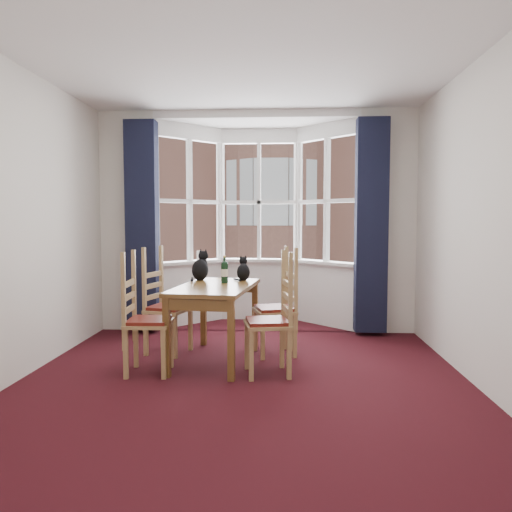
# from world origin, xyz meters

# --- Properties ---
(floor) EXTENTS (4.50, 4.50, 0.00)m
(floor) POSITION_xyz_m (0.00, 0.00, 0.00)
(floor) COLOR black
(floor) RESTS_ON ground
(ceiling) EXTENTS (4.50, 4.50, 0.00)m
(ceiling) POSITION_xyz_m (0.00, 0.00, 2.80)
(ceiling) COLOR white
(ceiling) RESTS_ON floor
(wall_left) EXTENTS (0.00, 4.50, 4.50)m
(wall_left) POSITION_xyz_m (-2.00, 0.00, 1.40)
(wall_left) COLOR silver
(wall_left) RESTS_ON floor
(wall_right) EXTENTS (0.00, 4.50, 4.50)m
(wall_right) POSITION_xyz_m (2.00, 0.00, 1.40)
(wall_right) COLOR silver
(wall_right) RESTS_ON floor
(wall_near) EXTENTS (4.00, 0.00, 4.00)m
(wall_near) POSITION_xyz_m (0.00, -2.25, 1.40)
(wall_near) COLOR silver
(wall_near) RESTS_ON floor
(wall_back_pier_left) EXTENTS (0.70, 0.12, 2.80)m
(wall_back_pier_left) POSITION_xyz_m (-1.65, 2.25, 1.40)
(wall_back_pier_left) COLOR silver
(wall_back_pier_left) RESTS_ON floor
(wall_back_pier_right) EXTENTS (0.70, 0.12, 2.80)m
(wall_back_pier_right) POSITION_xyz_m (1.65, 2.25, 1.40)
(wall_back_pier_right) COLOR silver
(wall_back_pier_right) RESTS_ON floor
(bay_window) EXTENTS (2.76, 0.94, 2.80)m
(bay_window) POSITION_xyz_m (0.00, 2.75, 1.40)
(bay_window) COLOR white
(bay_window) RESTS_ON floor
(curtain_left) EXTENTS (0.38, 0.22, 2.60)m
(curtain_left) POSITION_xyz_m (-1.42, 2.07, 1.35)
(curtain_left) COLOR black
(curtain_left) RESTS_ON floor
(curtain_right) EXTENTS (0.38, 0.22, 2.60)m
(curtain_right) POSITION_xyz_m (1.42, 2.07, 1.35)
(curtain_right) COLOR black
(curtain_right) RESTS_ON floor
(dining_table) EXTENTS (0.85, 1.37, 0.77)m
(dining_table) POSITION_xyz_m (-0.33, 0.84, 0.66)
(dining_table) COLOR brown
(dining_table) RESTS_ON floor
(chair_left_near) EXTENTS (0.42, 0.44, 0.92)m
(chair_left_near) POSITION_xyz_m (-0.99, 0.39, 0.47)
(chair_left_near) COLOR #A88751
(chair_left_near) RESTS_ON floor
(chair_left_far) EXTENTS (0.50, 0.51, 0.92)m
(chair_left_far) POSITION_xyz_m (-0.97, 1.13, 0.47)
(chair_left_far) COLOR #A88751
(chair_left_far) RESTS_ON floor
(chair_right_near) EXTENTS (0.47, 0.49, 0.92)m
(chair_right_near) POSITION_xyz_m (0.29, 0.44, 0.47)
(chair_right_near) COLOR #A88751
(chair_right_near) RESTS_ON floor
(chair_right_far) EXTENTS (0.50, 0.51, 0.92)m
(chair_right_far) POSITION_xyz_m (0.34, 1.13, 0.47)
(chair_right_far) COLOR #A88751
(chair_right_far) RESTS_ON floor
(cat_left) EXTENTS (0.24, 0.28, 0.35)m
(cat_left) POSITION_xyz_m (-0.55, 1.27, 0.90)
(cat_left) COLOR black
(cat_left) RESTS_ON dining_table
(cat_right) EXTENTS (0.16, 0.21, 0.28)m
(cat_right) POSITION_xyz_m (-0.09, 1.26, 0.87)
(cat_right) COLOR black
(cat_right) RESTS_ON dining_table
(wine_bottle) EXTENTS (0.07, 0.07, 0.29)m
(wine_bottle) POSITION_xyz_m (-0.26, 1.02, 0.89)
(wine_bottle) COLOR black
(wine_bottle) RESTS_ON dining_table
(candle_tall) EXTENTS (0.06, 0.06, 0.14)m
(candle_tall) POSITION_xyz_m (-0.80, 2.60, 0.94)
(candle_tall) COLOR white
(candle_tall) RESTS_ON bay_window
(street) EXTENTS (80.00, 80.00, 0.00)m
(street) POSITION_xyz_m (0.00, 32.25, -6.00)
(street) COLOR #333335
(street) RESTS_ON ground
(tenement_building) EXTENTS (18.40, 7.80, 15.20)m
(tenement_building) POSITION_xyz_m (0.00, 14.01, 1.60)
(tenement_building) COLOR #945E4C
(tenement_building) RESTS_ON street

